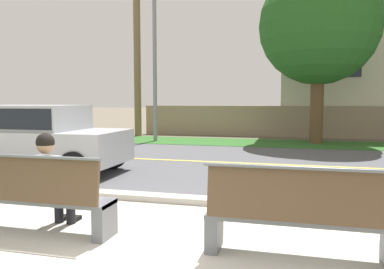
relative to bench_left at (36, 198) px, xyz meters
The scene contains 13 objects.
ground_plane 7.67m from the bench_left, 78.29° to the left, with size 140.00×140.00×0.00m, color #665B4C.
sidewalk_pavement 1.62m from the bench_left, ahead, with size 44.00×3.60×0.01m, color beige.
curb_edge 2.45m from the bench_left, 49.91° to the left, with size 44.00×0.30×0.11m, color #ADA89E.
street_asphalt 6.21m from the bench_left, 75.48° to the left, with size 52.00×8.00×0.01m, color #515156.
road_centre_line 6.21m from the bench_left, 75.48° to the left, with size 48.00×0.14×0.01m, color #E0CC4C.
far_verge_grass 11.11m from the bench_left, 81.96° to the left, with size 48.00×2.80×0.02m, color #2D6026.
bench_left is the anchor object (origin of this frame).
bench_right 3.11m from the bench_left, ahead, with size 1.92×0.48×1.01m.
seated_person_grey 0.29m from the bench_left, 58.80° to the left, with size 0.52×0.68×1.25m.
car_silver_near 4.55m from the bench_left, 127.55° to the left, with size 4.30×1.86×1.54m.
streetlamp 11.66m from the bench_left, 102.10° to the left, with size 0.24×2.10×7.50m.
shade_tree_far_left 12.78m from the bench_left, 70.25° to the left, with size 4.47×4.47×7.37m.
garden_wall 14.02m from the bench_left, 79.23° to the left, with size 13.00×0.36×1.40m, color gray.
Camera 1 is at (1.46, -3.47, 1.65)m, focal length 35.94 mm.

